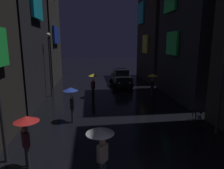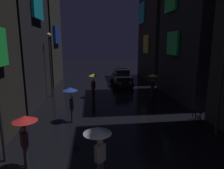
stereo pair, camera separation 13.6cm
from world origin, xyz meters
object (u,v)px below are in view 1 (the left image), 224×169
bicycle_parked_at_storefront (197,118)px  pedestrian_near_crossing_yellow (153,79)px  pedestrian_midstreet_left_clear (101,140)px  streetlamp_left_far (50,58)px  streetlamp_right_near (224,63)px  pedestrian_midstreet_centre_red (26,128)px  car_distant (121,78)px  pedestrian_foreground_right_blue (71,95)px  pedestrian_far_right_yellow (93,79)px

bicycle_parked_at_storefront → pedestrian_near_crossing_yellow: bearing=97.3°
pedestrian_midstreet_left_clear → streetlamp_left_far: streetlamp_left_far is taller
pedestrian_midstreet_left_clear → streetlamp_right_near: 7.41m
pedestrian_near_crossing_yellow → streetlamp_left_far: 9.10m
streetlamp_left_far → streetlamp_right_near: bearing=-41.0°
pedestrian_midstreet_centre_red → streetlamp_left_far: 10.96m
pedestrian_midstreet_left_clear → car_distant: pedestrian_midstreet_left_clear is taller
bicycle_parked_at_storefront → pedestrian_foreground_right_blue: bearing=170.4°
pedestrian_foreground_right_blue → pedestrian_near_crossing_yellow: size_ratio=1.00×
pedestrian_near_crossing_yellow → pedestrian_midstreet_left_clear: 11.81m
pedestrian_foreground_right_blue → pedestrian_midstreet_left_clear: (1.43, -5.81, 0.00)m
pedestrian_far_right_yellow → streetlamp_right_near: 10.29m
pedestrian_far_right_yellow → bicycle_parked_at_storefront: pedestrian_far_right_yellow is taller
pedestrian_midstreet_centre_red → pedestrian_near_crossing_yellow: same height
car_distant → streetlamp_right_near: streetlamp_right_near is taller
pedestrian_midstreet_centre_red → car_distant: pedestrian_midstreet_centre_red is taller
pedestrian_foreground_right_blue → streetlamp_left_far: size_ratio=0.38×
pedestrian_far_right_yellow → pedestrian_midstreet_left_clear: bearing=-90.0°
pedestrian_midstreet_left_clear → car_distant: 16.07m
pedestrian_midstreet_centre_red → pedestrian_midstreet_left_clear: bearing=-25.4°
pedestrian_foreground_right_blue → car_distant: size_ratio=0.51×
pedestrian_near_crossing_yellow → car_distant: (-1.97, 5.09, -0.74)m
car_distant → streetlamp_right_near: (3.15, -12.41, 2.81)m
pedestrian_near_crossing_yellow → streetlamp_right_near: bearing=-80.8°
pedestrian_midstreet_centre_red → pedestrian_far_right_yellow: same height
pedestrian_midstreet_centre_red → streetlamp_right_near: streetlamp_right_near is taller
streetlamp_right_near → streetlamp_left_far: size_ratio=1.09×
pedestrian_near_crossing_yellow → car_distant: size_ratio=0.51×
bicycle_parked_at_storefront → car_distant: bearing=103.8°
pedestrian_midstreet_left_clear → streetlamp_left_far: (-3.71, 12.01, 1.81)m
streetlamp_right_near → streetlamp_left_far: bearing=139.0°
streetlamp_right_near → streetlamp_left_far: (-10.00, 8.69, -0.26)m
pedestrian_midstreet_centre_red → streetlamp_right_near: 9.40m
pedestrian_far_right_yellow → streetlamp_left_far: 4.21m
bicycle_parked_at_storefront → car_distant: (-2.75, 11.17, 0.54)m
pedestrian_foreground_right_blue → pedestrian_midstreet_left_clear: size_ratio=1.00×
pedestrian_midstreet_centre_red → pedestrian_midstreet_left_clear: 2.92m
pedestrian_midstreet_centre_red → pedestrian_far_right_yellow: size_ratio=1.00×
pedestrian_midstreet_centre_red → pedestrian_near_crossing_yellow: (7.75, 9.39, 0.00)m
bicycle_parked_at_storefront → streetlamp_left_far: streetlamp_left_far is taller
car_distant → pedestrian_midstreet_centre_red: bearing=-111.8°
pedestrian_midstreet_left_clear → bicycle_parked_at_storefront: (5.89, 4.57, -1.28)m
pedestrian_midstreet_centre_red → pedestrian_near_crossing_yellow: size_ratio=1.00×
pedestrian_near_crossing_yellow → streetlamp_right_near: size_ratio=0.35×
pedestrian_midstreet_centre_red → car_distant: 15.61m
pedestrian_midstreet_left_clear → streetlamp_left_far: bearing=107.2°
pedestrian_foreground_right_blue → car_distant: pedestrian_foreground_right_blue is taller
pedestrian_foreground_right_blue → streetlamp_right_near: 8.37m
pedestrian_midstreet_centre_red → car_distant: bearing=68.2°
streetlamp_left_far → pedestrian_midstreet_centre_red: bearing=-84.3°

